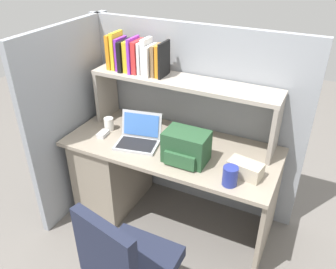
# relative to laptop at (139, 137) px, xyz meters

# --- Properties ---
(ground_plane) EXTENTS (8.00, 8.00, 0.00)m
(ground_plane) POSITION_rel_laptop_xyz_m (0.23, 0.08, -0.78)
(ground_plane) COLOR slate
(desk) EXTENTS (1.60, 0.70, 0.73)m
(desk) POSITION_rel_laptop_xyz_m (-0.16, 0.08, -0.38)
(desk) COLOR gray
(desk) RESTS_ON ground_plane
(cubicle_partition_rear) EXTENTS (1.84, 0.05, 1.55)m
(cubicle_partition_rear) POSITION_rel_laptop_xyz_m (0.23, 0.46, -0.01)
(cubicle_partition_rear) COLOR gray
(cubicle_partition_rear) RESTS_ON ground_plane
(cubicle_partition_left) EXTENTS (0.05, 1.06, 1.55)m
(cubicle_partition_left) POSITION_rel_laptop_xyz_m (-0.62, 0.03, -0.01)
(cubicle_partition_left) COLOR gray
(cubicle_partition_left) RESTS_ON ground_plane
(overhead_hutch) EXTENTS (1.44, 0.28, 0.45)m
(overhead_hutch) POSITION_rel_laptop_xyz_m (0.23, 0.28, 0.30)
(overhead_hutch) COLOR gray
(overhead_hutch) RESTS_ON desk
(reference_books_on_shelf) EXTENTS (0.47, 0.18, 0.28)m
(reference_books_on_shelf) POSITION_rel_laptop_xyz_m (-0.16, 0.28, 0.52)
(reference_books_on_shelf) COLOR orange
(reference_books_on_shelf) RESTS_ON overhead_hutch
(laptop) EXTENTS (0.35, 0.31, 0.22)m
(laptop) POSITION_rel_laptop_xyz_m (0.00, 0.00, 0.00)
(laptop) COLOR #B7BABF
(laptop) RESTS_ON desk
(backpack) EXTENTS (0.30, 0.23, 0.22)m
(backpack) POSITION_rel_laptop_xyz_m (0.41, -0.06, 0.06)
(backpack) COLOR #264C2D
(backpack) RESTS_ON desk
(computer_mouse) EXTENTS (0.07, 0.11, 0.03)m
(computer_mouse) POSITION_rel_laptop_xyz_m (-0.31, -0.03, -0.03)
(computer_mouse) COLOR silver
(computer_mouse) RESTS_ON desk
(paper_cup) EXTENTS (0.08, 0.08, 0.10)m
(paper_cup) POSITION_rel_laptop_xyz_m (-0.32, 0.08, 0.00)
(paper_cup) COLOR white
(paper_cup) RESTS_ON desk
(tissue_box) EXTENTS (0.24, 0.16, 0.10)m
(tissue_box) POSITION_rel_laptop_xyz_m (0.82, -0.04, -0.00)
(tissue_box) COLOR #BFB299
(tissue_box) RESTS_ON desk
(snack_canister) EXTENTS (0.10, 0.10, 0.13)m
(snack_canister) POSITION_rel_laptop_xyz_m (0.76, -0.18, 0.01)
(snack_canister) COLOR navy
(snack_canister) RESTS_ON desk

